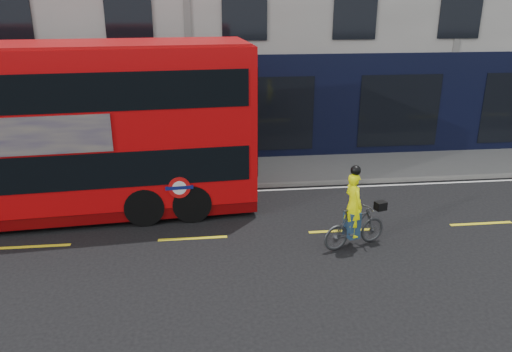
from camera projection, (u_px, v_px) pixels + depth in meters
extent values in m
plane|color=black|center=(192.00, 268.00, 11.66)|extent=(120.00, 120.00, 0.00)
cube|color=slate|center=(193.00, 173.00, 17.72)|extent=(60.00, 3.00, 0.12)
cube|color=gray|center=(193.00, 188.00, 16.31)|extent=(60.00, 0.12, 0.13)
cube|color=black|center=(191.00, 111.00, 18.44)|extent=(50.00, 0.08, 4.00)
cube|color=silver|center=(193.00, 193.00, 16.05)|extent=(58.00, 0.10, 0.01)
cube|color=red|center=(34.00, 126.00, 13.62)|extent=(12.10, 3.60, 4.28)
cube|color=#670405|center=(46.00, 204.00, 14.40)|extent=(12.10, 3.55, 0.33)
cube|color=black|center=(39.00, 160.00, 13.94)|extent=(11.63, 3.61, 0.98)
cube|color=black|center=(28.00, 86.00, 13.24)|extent=(11.63, 3.61, 0.98)
cube|color=#AA0B0D|center=(21.00, 45.00, 12.88)|extent=(11.85, 3.48, 0.09)
cube|color=black|center=(250.00, 148.00, 14.99)|extent=(0.22, 2.44, 0.98)
cube|color=black|center=(249.00, 79.00, 14.30)|extent=(0.22, 2.44, 0.98)
cylinder|color=red|center=(179.00, 188.00, 13.53)|extent=(0.61, 0.07, 0.61)
cylinder|color=white|center=(179.00, 188.00, 13.52)|extent=(0.39, 0.05, 0.39)
cube|color=#0C1459|center=(179.00, 188.00, 13.52)|extent=(0.76, 0.08, 0.10)
cylinder|color=black|center=(189.00, 188.00, 15.05)|extent=(1.29, 2.84, 1.08)
cylinder|color=black|center=(145.00, 190.00, 14.82)|extent=(1.29, 2.84, 1.08)
imported|color=#404245|center=(355.00, 227.00, 12.49)|extent=(1.84, 1.02, 1.07)
imported|color=#F2FD04|center=(353.00, 205.00, 12.24)|extent=(0.55, 0.69, 1.63)
cube|color=black|center=(381.00, 206.00, 12.63)|extent=(0.32, 0.29, 0.21)
cube|color=navy|center=(352.00, 224.00, 12.42)|extent=(0.39, 0.44, 0.68)
sphere|color=black|center=(356.00, 170.00, 11.94)|extent=(0.25, 0.25, 0.25)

